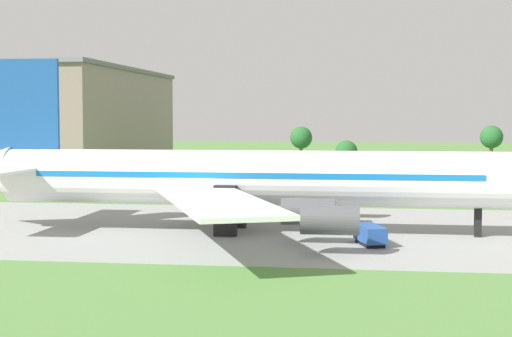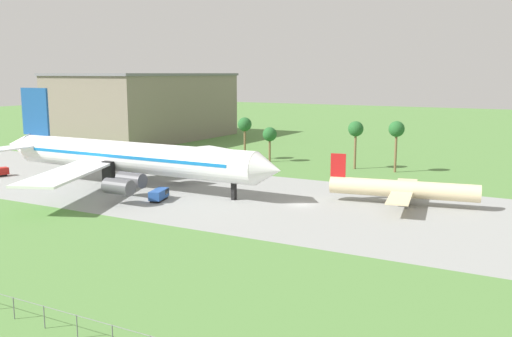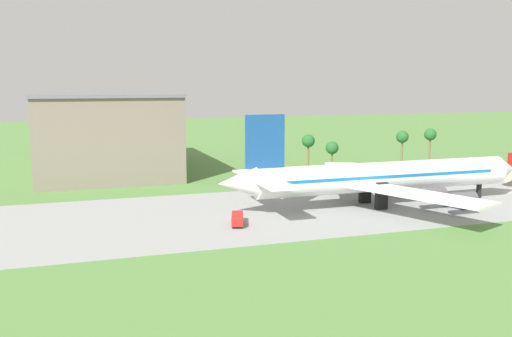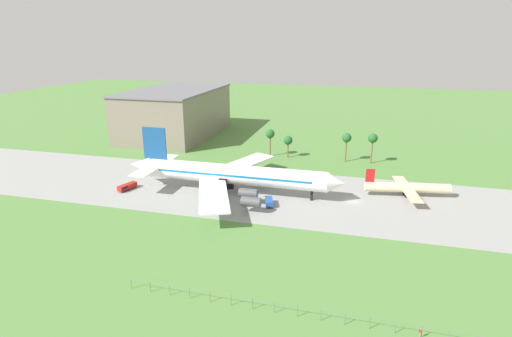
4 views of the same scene
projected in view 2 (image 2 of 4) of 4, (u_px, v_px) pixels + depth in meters
The scene contains 8 objects.
ground_plane at pixel (301, 205), 98.01m from camera, with size 600.00×600.00×0.00m, color #517F3D.
taxiway_strip at pixel (301, 205), 98.01m from camera, with size 320.00×44.00×0.02m.
jet_airliner at pixel (126, 157), 112.67m from camera, with size 68.72×56.76×19.22m.
regional_aircraft at pixel (402, 189), 97.27m from camera, with size 25.10×22.74×8.41m.
catering_van at pixel (159, 194), 101.15m from camera, with size 3.38×5.41×1.96m.
perimeter_fence at pixel (44, 313), 50.27m from camera, with size 80.10×0.10×2.10m.
terminal_building at pixel (147, 106), 194.39m from camera, with size 36.72×61.20×22.33m.
palm_tree_row at pixel (388, 134), 129.63m from camera, with size 115.31×3.60×11.70m.
Camera 2 is at (39.33, -87.53, 22.34)m, focal length 40.00 mm.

